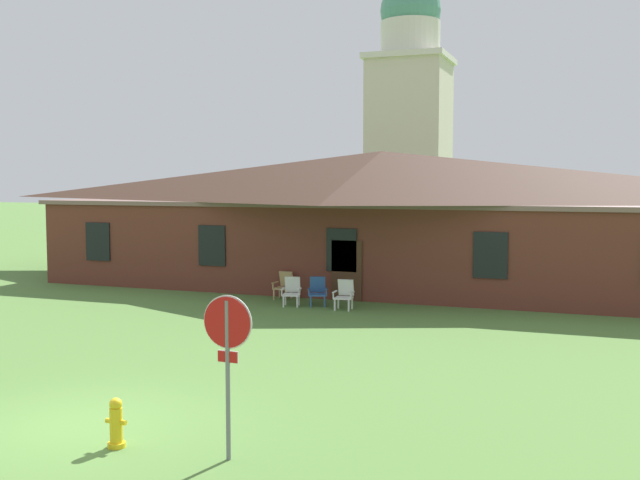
{
  "coord_description": "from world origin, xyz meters",
  "views": [
    {
      "loc": [
        8.21,
        -10.15,
        4.18
      ],
      "look_at": [
        1.24,
        8.58,
        2.56
      ],
      "focal_mm": 41.7,
      "sensor_mm": 36.0,
      "label": 1
    }
  ],
  "objects_px": {
    "stop_sign": "(228,344)",
    "lawn_chair_by_porch": "(284,285)",
    "lawn_chair_left_end": "(318,291)",
    "lawn_chair_middle": "(344,294)",
    "fire_hydrant": "(116,424)",
    "lawn_chair_near_door": "(292,291)"
  },
  "relations": [
    {
      "from": "lawn_chair_left_end",
      "to": "stop_sign",
      "type": "bearing_deg",
      "value": -74.94
    },
    {
      "from": "stop_sign",
      "to": "lawn_chair_by_porch",
      "type": "bearing_deg",
      "value": 110.03
    },
    {
      "from": "lawn_chair_near_door",
      "to": "lawn_chair_middle",
      "type": "xyz_separation_m",
      "value": [
        1.86,
        -0.04,
        0.0
      ]
    },
    {
      "from": "lawn_chair_by_porch",
      "to": "lawn_chair_near_door",
      "type": "height_order",
      "value": "same"
    },
    {
      "from": "fire_hydrant",
      "to": "lawn_chair_middle",
      "type": "bearing_deg",
      "value": 92.7
    },
    {
      "from": "lawn_chair_left_end",
      "to": "lawn_chair_by_porch",
      "type": "bearing_deg",
      "value": 150.0
    },
    {
      "from": "stop_sign",
      "to": "lawn_chair_near_door",
      "type": "xyz_separation_m",
      "value": [
        -4.36,
        12.94,
        -1.26
      ]
    },
    {
      "from": "stop_sign",
      "to": "lawn_chair_near_door",
      "type": "bearing_deg",
      "value": 108.63
    },
    {
      "from": "stop_sign",
      "to": "lawn_chair_near_door",
      "type": "distance_m",
      "value": 13.72
    },
    {
      "from": "lawn_chair_left_end",
      "to": "lawn_chair_middle",
      "type": "height_order",
      "value": "same"
    },
    {
      "from": "lawn_chair_near_door",
      "to": "lawn_chair_by_porch",
      "type": "bearing_deg",
      "value": 122.91
    },
    {
      "from": "lawn_chair_left_end",
      "to": "fire_hydrant",
      "type": "bearing_deg",
      "value": -82.85
    },
    {
      "from": "stop_sign",
      "to": "lawn_chair_middle",
      "type": "distance_m",
      "value": 13.2
    },
    {
      "from": "lawn_chair_by_porch",
      "to": "lawn_chair_middle",
      "type": "relative_size",
      "value": 1.0
    },
    {
      "from": "stop_sign",
      "to": "fire_hydrant",
      "type": "xyz_separation_m",
      "value": [
        -1.88,
        -0.15,
        -1.38
      ]
    },
    {
      "from": "lawn_chair_middle",
      "to": "fire_hydrant",
      "type": "distance_m",
      "value": 13.07
    },
    {
      "from": "lawn_chair_by_porch",
      "to": "lawn_chair_left_end",
      "type": "xyz_separation_m",
      "value": [
        1.61,
        -0.93,
        0.0
      ]
    },
    {
      "from": "lawn_chair_near_door",
      "to": "lawn_chair_middle",
      "type": "height_order",
      "value": "same"
    },
    {
      "from": "stop_sign",
      "to": "lawn_chair_middle",
      "type": "xyz_separation_m",
      "value": [
        -2.5,
        12.9,
        -1.26
      ]
    },
    {
      "from": "fire_hydrant",
      "to": "lawn_chair_left_end",
      "type": "bearing_deg",
      "value": 97.15
    },
    {
      "from": "lawn_chair_left_end",
      "to": "lawn_chair_near_door",
      "type": "bearing_deg",
      "value": -157.7
    },
    {
      "from": "lawn_chair_by_porch",
      "to": "fire_hydrant",
      "type": "height_order",
      "value": "lawn_chair_by_porch"
    }
  ]
}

